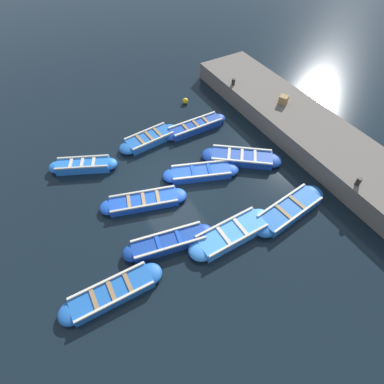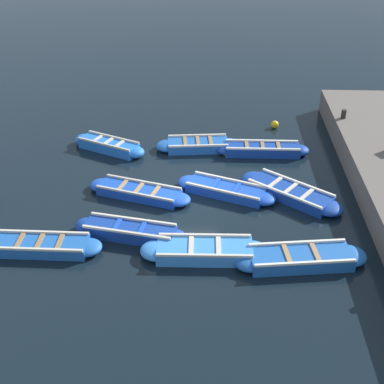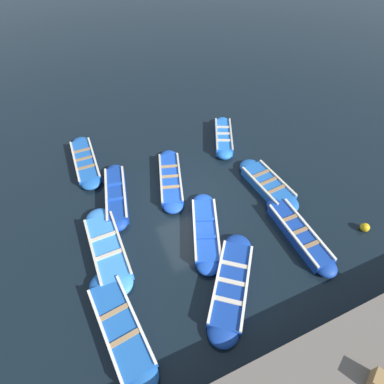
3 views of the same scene
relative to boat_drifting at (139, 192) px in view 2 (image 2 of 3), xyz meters
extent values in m
plane|color=black|center=(-1.50, -0.24, -0.16)|extent=(120.00, 120.00, 0.00)
cube|color=#1947B7|center=(0.00, 0.00, -0.01)|extent=(3.00, 1.68, 0.31)
ellipsoid|color=#1947B7|center=(1.37, -0.42, -0.01)|extent=(1.03, 1.02, 0.31)
ellipsoid|color=#1947B7|center=(-1.37, 0.42, -0.01)|extent=(1.03, 1.02, 0.31)
cube|color=#B2AD9E|center=(0.12, 0.38, 0.18)|extent=(2.71, 0.91, 0.07)
cube|color=#B2AD9E|center=(-0.12, -0.38, 0.18)|extent=(2.71, 0.91, 0.07)
cube|color=#9E7A51|center=(0.58, -0.18, 0.17)|extent=(0.36, 0.78, 0.04)
cube|color=#9E7A51|center=(0.00, 0.00, 0.17)|extent=(0.36, 0.78, 0.04)
cube|color=#9E7A51|center=(-0.58, 0.18, 0.17)|extent=(0.36, 0.78, 0.04)
cube|color=#3884E0|center=(-2.30, 3.20, 0.03)|extent=(2.79, 1.08, 0.37)
ellipsoid|color=#3884E0|center=(-0.91, 3.22, 0.03)|extent=(1.00, 0.97, 0.37)
ellipsoid|color=#3884E0|center=(-3.69, 3.18, 0.03)|extent=(1.00, 0.97, 0.37)
cube|color=beige|center=(-2.31, 3.68, 0.25)|extent=(2.73, 0.12, 0.07)
cube|color=beige|center=(-2.29, 2.72, 0.25)|extent=(2.73, 0.12, 0.07)
cube|color=beige|center=(-1.91, 3.20, 0.23)|extent=(0.15, 0.92, 0.04)
cube|color=beige|center=(-2.69, 3.19, 0.23)|extent=(0.15, 0.92, 0.04)
cube|color=navy|center=(0.00, 2.33, 0.03)|extent=(2.91, 1.31, 0.38)
ellipsoid|color=navy|center=(1.38, 2.06, 0.03)|extent=(0.87, 0.85, 0.38)
ellipsoid|color=navy|center=(-1.38, 2.60, 0.03)|extent=(0.87, 0.85, 0.38)
cube|color=beige|center=(0.07, 2.68, 0.26)|extent=(2.72, 0.61, 0.07)
cube|color=beige|center=(-0.07, 1.98, 0.26)|extent=(2.72, 0.61, 0.07)
cube|color=#1947B7|center=(0.39, 2.25, 0.24)|extent=(0.27, 0.71, 0.04)
cube|color=#1947B7|center=(-0.39, 2.41, 0.24)|extent=(0.27, 0.71, 0.04)
cube|color=#1947B7|center=(-2.97, -0.23, 0.00)|extent=(2.83, 1.81, 0.33)
ellipsoid|color=#1947B7|center=(-1.72, -0.72, 0.00)|extent=(1.09, 1.08, 0.33)
ellipsoid|color=#1947B7|center=(-4.23, 0.25, 0.00)|extent=(1.09, 1.08, 0.33)
cube|color=beige|center=(-2.83, 0.15, 0.20)|extent=(2.48, 1.03, 0.07)
cube|color=beige|center=(-3.12, -0.61, 0.20)|extent=(2.48, 1.03, 0.07)
cube|color=#1947B7|center=(-2.62, -0.37, 0.19)|extent=(0.42, 0.79, 0.04)
cube|color=#1947B7|center=(-3.33, -0.09, 0.19)|extent=(0.42, 0.79, 0.04)
cube|color=blue|center=(1.60, -3.35, 0.04)|extent=(2.53, 1.72, 0.39)
ellipsoid|color=blue|center=(2.70, -3.86, 0.04)|extent=(0.97, 0.96, 0.39)
ellipsoid|color=blue|center=(0.50, -2.84, 0.04)|extent=(0.97, 0.96, 0.39)
cube|color=#B2AD9E|center=(1.75, -3.03, 0.27)|extent=(2.19, 1.07, 0.07)
cube|color=#B2AD9E|center=(1.46, -3.66, 0.27)|extent=(2.19, 1.07, 0.07)
cube|color=beige|center=(2.07, -3.56, 0.25)|extent=(0.41, 0.68, 0.04)
cube|color=beige|center=(1.60, -3.35, 0.25)|extent=(0.41, 0.68, 0.04)
cube|color=beige|center=(1.13, -3.13, 0.25)|extent=(0.41, 0.68, 0.04)
cube|color=#1E59AD|center=(-5.03, 3.44, 0.03)|extent=(3.00, 1.34, 0.37)
ellipsoid|color=#1E59AD|center=(-3.59, 3.61, 0.03)|extent=(1.06, 1.03, 0.37)
ellipsoid|color=#1E59AD|center=(-6.47, 3.27, 0.03)|extent=(1.06, 1.03, 0.37)
cube|color=silver|center=(-5.09, 3.90, 0.25)|extent=(2.83, 0.41, 0.07)
cube|color=silver|center=(-4.98, 2.98, 0.25)|extent=(2.83, 0.41, 0.07)
cube|color=#9E7A51|center=(-4.62, 3.49, 0.23)|extent=(0.24, 0.90, 0.04)
cube|color=#9E7A51|center=(-5.44, 3.39, 0.23)|extent=(0.24, 0.90, 0.04)
cube|color=navy|center=(-5.17, -0.10, 0.02)|extent=(2.91, 2.56, 0.36)
ellipsoid|color=navy|center=(-4.02, -0.98, 0.02)|extent=(1.33, 1.32, 0.36)
ellipsoid|color=navy|center=(-6.32, 0.78, 0.02)|extent=(1.33, 1.32, 0.36)
cube|color=silver|center=(-4.89, 0.27, 0.23)|extent=(2.30, 1.79, 0.07)
cube|color=silver|center=(-5.45, -0.47, 0.23)|extent=(2.30, 1.79, 0.07)
cube|color=beige|center=(-4.68, -0.47, 0.22)|extent=(0.65, 0.79, 0.04)
cube|color=beige|center=(-5.17, -0.10, 0.22)|extent=(0.65, 0.79, 0.04)
cube|color=beige|center=(-5.66, 0.28, 0.22)|extent=(0.65, 0.79, 0.04)
cube|color=navy|center=(-4.45, -3.25, 0.02)|extent=(2.90, 0.79, 0.37)
ellipsoid|color=navy|center=(-3.00, -3.25, 0.02)|extent=(0.75, 0.73, 0.37)
ellipsoid|color=navy|center=(-5.90, -3.25, 0.02)|extent=(0.75, 0.73, 0.37)
cube|color=silver|center=(-4.45, -2.90, 0.24)|extent=(2.84, 0.09, 0.07)
cube|color=silver|center=(-4.45, -3.60, 0.24)|extent=(2.84, 0.09, 0.07)
cube|color=olive|center=(-3.83, -3.25, 0.23)|extent=(0.14, 0.69, 0.04)
cube|color=olive|center=(-4.45, -3.25, 0.23)|extent=(0.14, 0.69, 0.04)
cube|color=olive|center=(-5.07, -3.25, 0.23)|extent=(0.14, 0.69, 0.04)
cube|color=#1E59AD|center=(-1.91, -3.58, 0.01)|extent=(2.46, 1.22, 0.35)
ellipsoid|color=#1E59AD|center=(-0.73, -3.47, 0.01)|extent=(1.04, 1.01, 0.35)
ellipsoid|color=#1E59AD|center=(-3.10, -3.69, 0.01)|extent=(1.04, 1.01, 0.35)
cube|color=beige|center=(-1.96, -3.12, 0.22)|extent=(2.33, 0.29, 0.07)
cube|color=beige|center=(-1.87, -4.04, 0.22)|extent=(2.33, 0.29, 0.07)
cube|color=olive|center=(-1.41, -3.54, 0.21)|extent=(0.22, 0.90, 0.04)
cube|color=olive|center=(-1.91, -3.58, 0.21)|extent=(0.22, 0.90, 0.04)
cube|color=olive|center=(-2.42, -3.63, 0.21)|extent=(0.22, 0.90, 0.04)
cube|color=#1E59AD|center=(2.54, 3.10, 0.00)|extent=(2.81, 0.95, 0.33)
ellipsoid|color=#1E59AD|center=(1.15, 3.12, 0.00)|extent=(0.88, 0.85, 0.33)
cube|color=beige|center=(2.55, 3.52, 0.21)|extent=(2.74, 0.12, 0.07)
cube|color=beige|center=(2.54, 2.69, 0.21)|extent=(2.74, 0.12, 0.07)
cube|color=olive|center=(3.14, 3.10, 0.19)|extent=(0.15, 0.80, 0.04)
cube|color=olive|center=(2.54, 3.10, 0.19)|extent=(0.15, 0.80, 0.04)
cube|color=olive|center=(1.95, 3.11, 0.19)|extent=(0.15, 0.80, 0.04)
cylinder|color=black|center=(-7.76, -4.66, 0.98)|extent=(0.20, 0.20, 0.35)
sphere|color=#EAB214|center=(-5.17, -5.67, 0.00)|extent=(0.33, 0.33, 0.33)
sphere|color=#EAB214|center=(-3.05, -3.05, 0.00)|extent=(0.32, 0.32, 0.32)
camera|label=1|loc=(2.14, 7.84, 9.98)|focal=28.00mm
camera|label=2|loc=(-2.37, 15.45, 9.70)|focal=50.00mm
camera|label=3|loc=(-8.47, 2.70, 9.05)|focal=28.00mm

